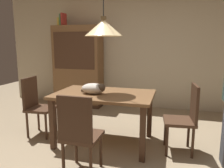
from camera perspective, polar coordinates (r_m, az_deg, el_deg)
The scene contains 12 objects.
ground at distance 2.91m, azimuth -3.41°, elevation -19.41°, with size 10.00×10.00×0.00m, color #998466.
back_wall at distance 5.11m, azimuth 6.34°, elevation 10.35°, with size 6.40×0.10×2.90m, color beige.
dining_table at distance 3.19m, azimuth -2.07°, elevation -4.13°, with size 1.40×0.90×0.75m.
chair_right_side at distance 3.10m, azimuth 18.50°, elevation -7.76°, with size 0.44×0.44×0.93m.
chair_near_front at distance 2.45m, azimuth -8.48°, elevation -12.17°, with size 0.40×0.40×0.93m.
chair_left_side at distance 3.71m, azimuth -18.96°, elevation -4.79°, with size 0.42×0.42×0.93m.
cat_sleeping at distance 3.11m, azimuth -4.68°, elevation -1.16°, with size 0.39×0.24×0.16m.
pendant_lamp at distance 3.09m, azimuth -2.19°, elevation 14.37°, with size 0.52×0.52×1.30m.
hutch_bookcase at distance 5.20m, azimuth -8.71°, elevation 4.10°, with size 1.12×0.45×1.85m.
book_yellow_short at distance 5.38m, azimuth -13.33°, elevation 15.36°, with size 0.04×0.20×0.18m, color gold.
book_green_slim at distance 5.36m, azimuth -12.85°, elevation 15.83°, with size 0.03×0.20×0.26m, color #427A4C.
book_red_tall at distance 5.34m, azimuth -12.37°, elevation 15.98°, with size 0.04×0.22×0.28m, color #B73833.
Camera 1 is at (0.84, -2.39, 1.45)m, focal length 35.33 mm.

